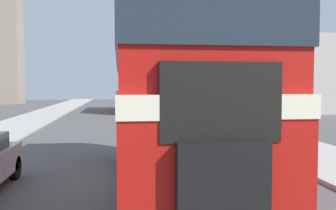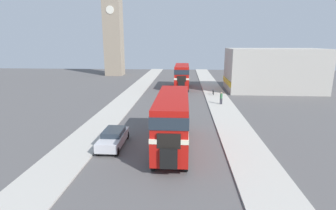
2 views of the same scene
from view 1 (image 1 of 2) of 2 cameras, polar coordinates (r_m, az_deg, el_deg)
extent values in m
plane|color=#565454|center=(10.49, -5.74, -11.39)|extent=(120.00, 120.00, 0.00)
cube|color=#B2140F|center=(9.22, 0.00, -4.68)|extent=(2.46, 9.56, 1.65)
cube|color=beige|center=(9.14, 0.00, 1.39)|extent=(2.48, 9.61, 0.30)
cube|color=#B2140F|center=(9.17, 0.00, 7.95)|extent=(2.41, 9.37, 1.80)
cube|color=#232D38|center=(9.18, 0.00, 8.51)|extent=(2.48, 9.47, 0.81)
cube|color=black|center=(4.54, 8.40, -13.86)|extent=(1.11, 0.20, 1.32)
cube|color=black|center=(4.48, 8.03, 0.43)|extent=(1.48, 0.12, 0.96)
cylinder|color=black|center=(12.96, -7.01, -6.02)|extent=(0.28, 1.15, 1.15)
cylinder|color=black|center=(13.16, 2.57, -5.86)|extent=(0.28, 1.15, 1.15)
cube|color=#B2140F|center=(37.01, -5.14, 1.07)|extent=(2.49, 9.37, 1.62)
cube|color=beige|center=(36.99, -5.15, 2.56)|extent=(2.51, 9.41, 0.30)
cube|color=#B2140F|center=(37.00, -5.15, 4.16)|extent=(2.44, 9.18, 1.77)
cube|color=#232D38|center=(37.00, -5.15, 4.29)|extent=(2.51, 9.27, 0.80)
cube|color=black|center=(32.24, -4.77, 0.64)|extent=(1.12, 0.20, 1.30)
cube|color=black|center=(32.35, -4.79, 2.60)|extent=(1.49, 0.12, 0.94)
cylinder|color=black|center=(33.26, -6.75, -0.51)|extent=(0.28, 1.15, 1.15)
cylinder|color=black|center=(33.37, -2.96, -0.48)|extent=(0.28, 1.15, 1.15)
cylinder|color=black|center=(40.65, -6.91, 0.13)|extent=(0.28, 1.15, 1.15)
cylinder|color=black|center=(40.74, -3.80, 0.15)|extent=(0.28, 1.15, 1.15)
cylinder|color=black|center=(11.38, -22.31, -8.81)|extent=(0.20, 0.64, 0.64)
cylinder|color=#282833|center=(25.20, 8.51, -1.76)|extent=(0.15, 0.15, 0.81)
cylinder|color=#282833|center=(25.26, 8.91, -1.76)|extent=(0.15, 0.15, 0.81)
cylinder|color=#336B42|center=(25.18, 8.72, -0.12)|extent=(0.34, 0.34, 0.64)
sphere|color=tan|center=(25.16, 8.73, 0.85)|extent=(0.22, 0.22, 0.22)
torus|color=black|center=(30.95, 4.91, -0.95)|extent=(0.05, 0.71, 0.71)
torus|color=black|center=(31.97, 4.50, -0.82)|extent=(0.05, 0.71, 0.71)
cylinder|color=#234C93|center=(31.45, 4.70, -0.61)|extent=(0.04, 1.06, 0.34)
cylinder|color=#234C93|center=(31.81, 4.56, -0.45)|extent=(0.04, 0.04, 0.43)
cube|color=gray|center=(58.14, -23.61, 9.62)|extent=(4.19, 4.19, 19.10)
cube|color=#B2ADA3|center=(39.22, 18.56, 4.33)|extent=(15.49, 8.63, 7.24)
cube|color=gold|center=(36.46, 7.42, 1.39)|extent=(0.12, 8.20, 0.87)
camera|label=2|loc=(12.41, 161.65, 24.81)|focal=28.00mm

